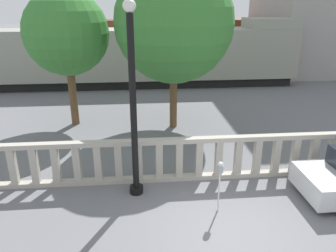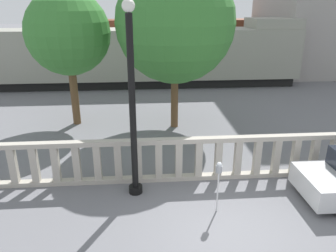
{
  "view_description": "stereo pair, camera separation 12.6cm",
  "coord_description": "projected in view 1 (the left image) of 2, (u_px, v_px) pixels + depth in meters",
  "views": [
    {
      "loc": [
        -2.03,
        -6.11,
        5.04
      ],
      "look_at": [
        -1.13,
        3.52,
        1.36
      ],
      "focal_mm": 35.0,
      "sensor_mm": 36.0,
      "label": 1
    },
    {
      "loc": [
        -1.9,
        -6.12,
        5.04
      ],
      "look_at": [
        -1.13,
        3.52,
        1.36
      ],
      "focal_mm": 35.0,
      "sensor_mm": 36.0,
      "label": 2
    }
  ],
  "objects": [
    {
      "name": "parking_meter",
      "position": [
        220.0,
        173.0,
        8.06
      ],
      "size": [
        0.15,
        0.15,
        1.4
      ],
      "color": "silver",
      "rests_on": "ground"
    },
    {
      "name": "lamppost",
      "position": [
        133.0,
        107.0,
        8.35
      ],
      "size": [
        0.38,
        0.38,
        5.12
      ],
      "color": "black",
      "rests_on": "ground"
    },
    {
      "name": "train_near",
      "position": [
        103.0,
        57.0,
        20.3
      ],
      "size": [
        24.43,
        2.82,
        4.1
      ],
      "color": "black",
      "rests_on": "ground"
    },
    {
      "name": "ground_plane",
      "position": [
        230.0,
        232.0,
        7.66
      ],
      "size": [
        160.0,
        160.0,
        0.0
      ],
      "primitive_type": "plane",
      "color": "slate"
    },
    {
      "name": "tree_right",
      "position": [
        66.0,
        33.0,
        13.09
      ],
      "size": [
        3.41,
        3.41,
        5.58
      ],
      "color": "brown",
      "rests_on": "ground"
    },
    {
      "name": "balustrade",
      "position": [
        209.0,
        158.0,
        9.76
      ],
      "size": [
        13.32,
        0.24,
        1.35
      ],
      "color": "#ADA599",
      "rests_on": "ground"
    },
    {
      "name": "train_far",
      "position": [
        210.0,
        41.0,
        27.99
      ],
      "size": [
        25.05,
        2.7,
        4.28
      ],
      "color": "black",
      "rests_on": "ground"
    },
    {
      "name": "tree_left",
      "position": [
        174.0,
        23.0,
        12.66
      ],
      "size": [
        4.66,
        4.66,
        6.61
      ],
      "color": "brown",
      "rests_on": "ground"
    }
  ]
}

